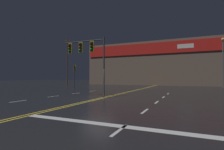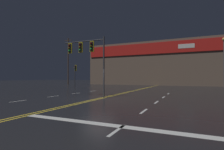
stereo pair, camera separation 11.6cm
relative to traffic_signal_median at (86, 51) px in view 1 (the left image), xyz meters
The scene contains 7 objects.
ground_plane 4.76m from the traffic_signal_median, 31.20° to the right, with size 200.00×200.00×0.00m, color black.
road_markings 5.58m from the traffic_signal_median, 40.79° to the right, with size 14.01×60.00×0.01m.
traffic_signal_median is the anchor object (origin of this frame).
traffic_signal_corner_northwest 12.95m from the traffic_signal_median, 130.57° to the left, with size 0.42×0.36×3.82m.
streetlight_median_approach 25.23m from the traffic_signal_median, 56.23° to the left, with size 0.56×0.56×8.55m.
building_backdrop 31.30m from the traffic_signal_median, 86.51° to the left, with size 34.99×10.23×10.21m.
utility_pole_row 23.45m from the traffic_signal_median, 90.86° to the left, with size 46.44×0.26×12.21m.
Camera 1 is at (6.83, -12.58, 1.73)m, focal length 28.00 mm.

